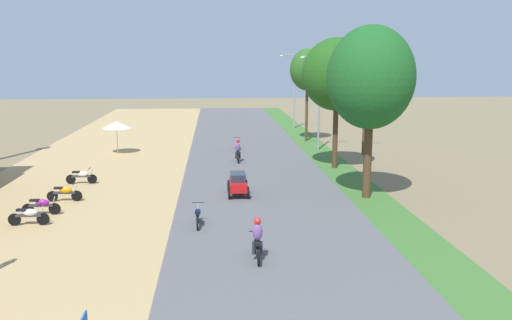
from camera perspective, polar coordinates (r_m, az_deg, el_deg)
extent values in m
cylinder|color=black|center=(25.88, -21.69, -5.84)|extent=(0.56, 0.06, 0.56)
cylinder|color=black|center=(26.27, -24.29, -5.80)|extent=(0.56, 0.06, 0.56)
cube|color=#333338|center=(26.02, -23.03, -5.44)|extent=(1.12, 0.12, 0.12)
ellipsoid|color=silver|center=(25.96, -22.89, -5.15)|extent=(0.64, 0.28, 0.32)
cube|color=black|center=(26.04, -23.66, -4.88)|extent=(0.44, 0.20, 0.10)
cylinder|color=#A5A8AD|center=(25.82, -21.86, -5.27)|extent=(0.26, 0.05, 0.68)
cylinder|color=black|center=(25.74, -22.05, -4.47)|extent=(0.04, 0.54, 0.04)
cylinder|color=black|center=(27.35, -20.62, -4.88)|extent=(0.56, 0.06, 0.56)
cylinder|color=black|center=(27.72, -23.09, -4.85)|extent=(0.56, 0.06, 0.56)
cube|color=#333338|center=(27.49, -21.89, -4.51)|extent=(1.12, 0.12, 0.12)
ellipsoid|color=#8C1E8C|center=(27.43, -21.75, -4.23)|extent=(0.64, 0.28, 0.32)
cube|color=black|center=(27.51, -22.48, -3.98)|extent=(0.44, 0.20, 0.10)
cylinder|color=#A5A8AD|center=(27.30, -20.78, -4.33)|extent=(0.26, 0.05, 0.68)
cylinder|color=black|center=(27.23, -20.95, -3.58)|extent=(0.04, 0.54, 0.04)
cylinder|color=black|center=(29.46, -18.51, -3.64)|extent=(0.56, 0.06, 0.56)
cylinder|color=black|center=(29.79, -20.83, -3.63)|extent=(0.56, 0.06, 0.56)
cube|color=#333338|center=(29.57, -19.70, -3.30)|extent=(1.12, 0.12, 0.12)
ellipsoid|color=orange|center=(29.52, -19.57, -3.03)|extent=(0.64, 0.28, 0.32)
cube|color=black|center=(29.59, -20.26, -2.81)|extent=(0.44, 0.20, 0.10)
cylinder|color=#A5A8AD|center=(29.41, -18.66, -3.13)|extent=(0.26, 0.05, 0.68)
cylinder|color=black|center=(29.34, -18.82, -2.43)|extent=(0.04, 0.54, 0.04)
cylinder|color=black|center=(33.19, -17.02, -1.94)|extent=(0.56, 0.06, 0.56)
cylinder|color=black|center=(33.49, -19.09, -1.96)|extent=(0.56, 0.06, 0.56)
cube|color=#333338|center=(33.30, -18.08, -1.65)|extent=(1.12, 0.12, 0.12)
ellipsoid|color=silver|center=(33.25, -17.96, -1.41)|extent=(0.64, 0.28, 0.32)
cube|color=black|center=(33.31, -18.57, -1.22)|extent=(0.44, 0.20, 0.10)
cylinder|color=#A5A8AD|center=(33.15, -17.15, -1.49)|extent=(0.26, 0.05, 0.68)
cylinder|color=black|center=(33.09, -17.29, -0.86)|extent=(0.04, 0.54, 0.04)
cylinder|color=#99999E|center=(42.88, -14.53, 2.06)|extent=(0.05, 0.05, 2.10)
cone|color=white|center=(42.72, -14.61, 3.65)|extent=(2.20, 2.20, 0.55)
cylinder|color=#4C351E|center=(28.84, 11.80, 0.80)|extent=(0.44, 0.44, 4.89)
ellipsoid|color=#1A5620|center=(28.43, 12.10, 8.58)|extent=(4.52, 4.52, 5.33)
cylinder|color=#4C351E|center=(36.31, 8.43, 3.02)|extent=(0.35, 0.35, 4.95)
ellipsoid|color=#205418|center=(35.99, 8.60, 9.00)|extent=(4.62, 4.62, 4.79)
cylinder|color=#4C351E|center=(47.79, 5.41, 5.18)|extent=(0.24, 0.24, 5.30)
ellipsoid|color=#285B1E|center=(47.57, 5.49, 9.55)|extent=(3.05, 3.05, 3.62)
cylinder|color=gray|center=(43.12, 6.72, 6.04)|extent=(0.16, 0.16, 7.56)
cylinder|color=gray|center=(42.84, 5.89, 10.89)|extent=(1.40, 0.08, 0.08)
ellipsoid|color=silver|center=(42.72, 4.95, 10.82)|extent=(0.36, 0.20, 0.14)
cylinder|color=gray|center=(43.11, 7.76, 10.85)|extent=(1.40, 0.08, 0.08)
ellipsoid|color=silver|center=(43.26, 8.68, 10.73)|extent=(0.36, 0.20, 0.14)
cylinder|color=gray|center=(56.15, 4.10, 7.28)|extent=(0.16, 0.16, 7.70)
cylinder|color=gray|center=(55.94, 3.43, 11.07)|extent=(1.40, 0.08, 0.08)
ellipsoid|color=silver|center=(55.84, 2.71, 11.00)|extent=(0.36, 0.20, 0.14)
cylinder|color=gray|center=(56.14, 4.88, 11.05)|extent=(1.40, 0.08, 0.08)
ellipsoid|color=silver|center=(56.26, 5.59, 10.96)|extent=(0.36, 0.20, 0.14)
cylinder|color=brown|center=(41.77, 11.53, 7.05)|extent=(0.20, 0.20, 9.58)
cube|color=#473323|center=(41.72, 11.76, 12.94)|extent=(1.80, 0.10, 0.10)
cube|color=red|center=(29.08, -1.94, -2.62)|extent=(0.88, 2.25, 0.44)
cube|color=#232B38|center=(29.08, -1.95, -1.77)|extent=(0.81, 1.30, 0.40)
cylinder|color=black|center=(29.91, -2.95, -2.74)|extent=(0.11, 0.64, 0.64)
cylinder|color=black|center=(29.95, -1.06, -2.71)|extent=(0.11, 0.64, 0.64)
cylinder|color=black|center=(28.34, -2.86, -3.51)|extent=(0.11, 0.64, 0.64)
cylinder|color=black|center=(28.38, -0.86, -3.48)|extent=(0.11, 0.64, 0.64)
cylinder|color=black|center=(20.69, -0.03, -9.15)|extent=(0.06, 0.56, 0.56)
cylinder|color=black|center=(19.53, 0.26, -10.39)|extent=(0.06, 0.56, 0.56)
cube|color=#333338|center=(20.05, 0.11, -9.27)|extent=(0.12, 1.12, 0.12)
ellipsoid|color=black|center=(20.07, 0.10, -8.82)|extent=(0.28, 0.64, 0.32)
cube|color=black|center=(19.69, 0.18, -8.84)|extent=(0.20, 0.44, 0.10)
cylinder|color=#A5A8AD|center=(20.54, -0.01, -8.50)|extent=(0.05, 0.26, 0.68)
cylinder|color=black|center=(20.36, 0.00, -7.57)|extent=(0.54, 0.04, 0.04)
ellipsoid|color=#724C8C|center=(19.64, 0.16, -7.67)|extent=(0.36, 0.28, 0.64)
sphere|color=red|center=(19.55, 0.15, -6.52)|extent=(0.28, 0.28, 0.28)
cylinder|color=#2D2D38|center=(19.94, -0.27, -9.33)|extent=(0.12, 0.12, 0.48)
cylinder|color=#2D2D38|center=(19.96, 0.54, -9.31)|extent=(0.12, 0.12, 0.48)
cylinder|color=black|center=(24.64, -6.17, -5.88)|extent=(0.06, 0.56, 0.56)
cylinder|color=black|center=(23.46, -6.25, -6.76)|extent=(0.06, 0.56, 0.56)
cube|color=#333338|center=(24.00, -6.22, -5.90)|extent=(0.12, 1.12, 0.12)
ellipsoid|color=#1E4CA5|center=(24.03, -6.22, -5.53)|extent=(0.28, 0.64, 0.32)
cube|color=black|center=(23.66, -6.25, -5.49)|extent=(0.20, 0.44, 0.10)
cylinder|color=#A5A8AD|center=(24.51, -6.18, -5.32)|extent=(0.05, 0.26, 0.68)
cylinder|color=black|center=(24.35, -6.21, -4.52)|extent=(0.54, 0.04, 0.04)
cylinder|color=black|center=(38.89, -1.99, 0.40)|extent=(0.06, 0.56, 0.56)
cylinder|color=black|center=(37.67, -1.91, 0.06)|extent=(0.06, 0.56, 0.56)
cube|color=#333338|center=(38.24, -1.95, 0.50)|extent=(0.12, 1.12, 0.12)
ellipsoid|color=#14722D|center=(38.30, -1.96, 0.73)|extent=(0.28, 0.64, 0.32)
cube|color=black|center=(37.92, -1.94, 0.81)|extent=(0.20, 0.44, 0.10)
cylinder|color=#A5A8AD|center=(38.78, -1.99, 0.78)|extent=(0.05, 0.26, 0.68)
cylinder|color=black|center=(38.66, -1.99, 1.30)|extent=(0.54, 0.04, 0.04)
ellipsoid|color=#724C8C|center=(37.93, -1.94, 1.43)|extent=(0.36, 0.28, 0.64)
sphere|color=red|center=(37.91, -1.95, 2.03)|extent=(0.28, 0.28, 0.28)
cylinder|color=#2D2D38|center=(38.14, -2.15, 0.50)|extent=(0.12, 0.12, 0.48)
cylinder|color=#2D2D38|center=(38.15, -1.73, 0.51)|extent=(0.12, 0.12, 0.48)
cylinder|color=black|center=(43.80, -2.01, 1.60)|extent=(0.06, 0.56, 0.56)
cylinder|color=black|center=(42.57, -1.94, 1.33)|extent=(0.06, 0.56, 0.56)
cube|color=#333338|center=(43.16, -1.98, 1.70)|extent=(0.12, 1.12, 0.12)
ellipsoid|color=silver|center=(43.21, -1.98, 1.90)|extent=(0.28, 0.64, 0.32)
cube|color=black|center=(42.84, -1.96, 1.98)|extent=(0.20, 0.44, 0.10)
cylinder|color=#A5A8AD|center=(43.69, -2.01, 1.93)|extent=(0.05, 0.26, 0.68)
cylinder|color=black|center=(43.58, -2.01, 2.40)|extent=(0.54, 0.04, 0.04)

